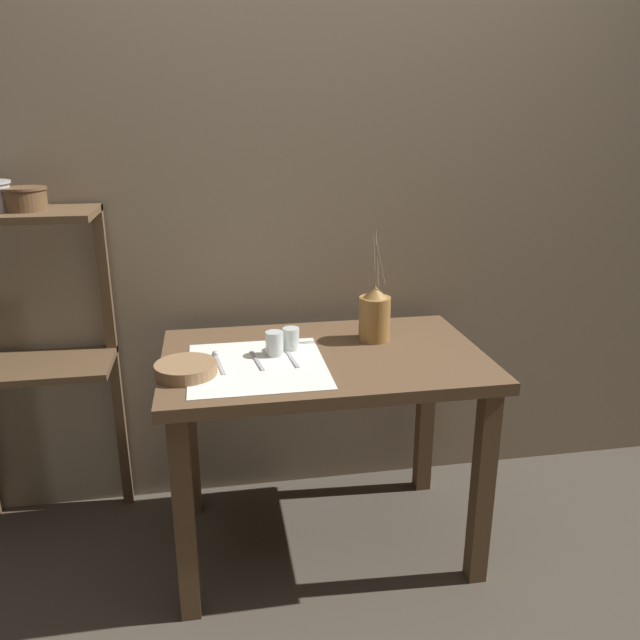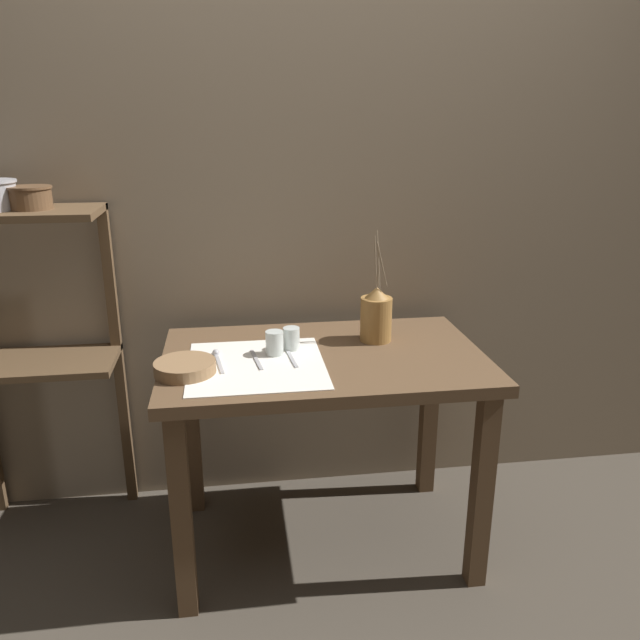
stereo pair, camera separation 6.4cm
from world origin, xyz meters
TOP-DOWN VIEW (x-y plane):
  - ground_plane at (0.00, 0.00)m, footprint 12.00×12.00m
  - stone_wall_back at (0.00, 0.45)m, footprint 7.00×0.06m
  - wooden_table at (0.00, 0.00)m, footprint 1.06×0.68m
  - wooden_shelf_unit at (-0.99, 0.29)m, footprint 0.54×0.29m
  - linen_cloth at (-0.23, -0.07)m, footprint 0.43×0.45m
  - pitcher_with_flowers at (0.20, 0.11)m, footprint 0.11×0.11m
  - wooden_bowl at (-0.45, -0.10)m, footprint 0.19×0.19m
  - glass_tumbler_near at (-0.16, 0.01)m, footprint 0.06×0.06m
  - glass_tumbler_far at (-0.10, 0.05)m, footprint 0.06×0.06m
  - spoon_inner at (-0.35, 0.01)m, footprint 0.04×0.18m
  - fork_outer at (-0.22, -0.03)m, footprint 0.04×0.17m
  - knife_center at (-0.11, -0.03)m, footprint 0.03×0.17m
  - metal_pot_small at (-0.93, 0.25)m, footprint 0.14×0.14m

SIDE VIEW (x-z plane):
  - ground_plane at x=0.00m, z-range 0.00..0.00m
  - wooden_table at x=0.00m, z-range 0.25..0.99m
  - linen_cloth at x=-0.23m, z-range 0.74..0.74m
  - fork_outer at x=-0.22m, z-range 0.74..0.75m
  - knife_center at x=-0.11m, z-range 0.74..0.75m
  - spoon_inner at x=-0.35m, z-range 0.73..0.76m
  - wooden_bowl at x=-0.45m, z-range 0.74..0.78m
  - glass_tumbler_far at x=-0.10m, z-range 0.74..0.82m
  - glass_tumbler_near at x=-0.16m, z-range 0.74..0.82m
  - pitcher_with_flowers at x=0.20m, z-range 0.63..1.02m
  - wooden_shelf_unit at x=-0.99m, z-range 0.23..1.43m
  - stone_wall_back at x=0.00m, z-range 0.00..2.40m
  - metal_pot_small at x=-0.93m, z-range 1.20..1.28m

